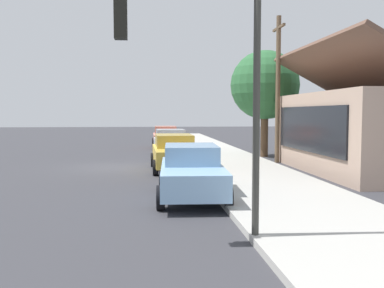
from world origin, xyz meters
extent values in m
plane|color=#38383D|center=(0.00, 0.00, 0.00)|extent=(120.00, 120.00, 0.00)
cube|color=#B2AFA8|center=(0.00, 5.60, 0.08)|extent=(60.00, 4.20, 0.16)
cube|color=#EA8C75|center=(-11.16, 2.87, 0.68)|extent=(4.54, 1.81, 0.70)
cube|color=tan|center=(-11.61, 2.87, 1.31)|extent=(2.18, 1.58, 0.56)
cylinder|color=black|center=(-9.75, 3.74, 0.33)|extent=(0.66, 0.23, 0.66)
cylinder|color=black|center=(-9.77, 1.97, 0.33)|extent=(0.66, 0.23, 0.66)
cylinder|color=black|center=(-12.55, 3.77, 0.33)|extent=(0.66, 0.23, 0.66)
cylinder|color=black|center=(-12.57, 2.00, 0.33)|extent=(0.66, 0.23, 0.66)
cube|color=silver|center=(-4.79, 2.89, 0.68)|extent=(4.58, 1.93, 0.70)
cube|color=#A0A2A6|center=(-5.24, 2.88, 1.31)|extent=(2.21, 1.67, 0.56)
cylinder|color=black|center=(-3.39, 3.84, 0.33)|extent=(0.66, 0.23, 0.66)
cylinder|color=black|center=(-3.36, 1.99, 0.33)|extent=(0.66, 0.23, 0.66)
cylinder|color=black|center=(-6.21, 3.79, 0.33)|extent=(0.66, 0.23, 0.66)
cylinder|color=black|center=(-6.18, 1.94, 0.33)|extent=(0.66, 0.23, 0.66)
cube|color=gold|center=(1.48, 2.72, 0.68)|extent=(4.81, 1.92, 0.70)
cube|color=gold|center=(1.00, 2.71, 1.31)|extent=(2.32, 1.66, 0.56)
cylinder|color=black|center=(2.95, 3.67, 0.33)|extent=(0.66, 0.23, 0.66)
cylinder|color=black|center=(2.98, 1.82, 0.33)|extent=(0.66, 0.23, 0.66)
cylinder|color=black|center=(-0.02, 3.62, 0.33)|extent=(0.66, 0.23, 0.66)
cylinder|color=black|center=(0.01, 1.77, 0.33)|extent=(0.66, 0.23, 0.66)
cube|color=#8CB7E0|center=(8.00, 2.80, 0.68)|extent=(4.74, 2.05, 0.70)
cube|color=#779CBE|center=(7.53, 2.83, 1.31)|extent=(2.32, 1.70, 0.56)
cylinder|color=black|center=(9.49, 3.62, 0.33)|extent=(0.67, 0.26, 0.66)
cylinder|color=black|center=(9.39, 1.83, 0.33)|extent=(0.67, 0.26, 0.66)
cylinder|color=black|center=(6.61, 3.78, 0.33)|extent=(0.67, 0.26, 0.66)
cylinder|color=black|center=(6.51, 1.98, 0.33)|extent=(0.67, 0.26, 0.66)
cube|color=black|center=(2.89, 8.34, 1.89)|extent=(7.28, 0.08, 1.93)
cube|color=brown|center=(2.89, 10.19, 4.40)|extent=(9.70, 3.91, 2.18)
cylinder|color=brown|center=(-4.09, 8.36, 1.55)|extent=(0.44, 0.44, 3.10)
sphere|color=#2D6638|center=(-4.09, 8.36, 4.20)|extent=(4.01, 4.01, 4.01)
cylinder|color=#383833|center=(12.50, 3.60, 2.60)|extent=(0.14, 0.14, 5.20)
cube|color=black|center=(12.50, 1.00, 4.35)|extent=(0.28, 0.24, 0.80)
sphere|color=red|center=(12.35, 1.00, 4.61)|extent=(0.16, 0.16, 0.16)
sphere|color=yellow|center=(12.35, 1.00, 4.35)|extent=(0.16, 0.16, 0.16)
sphere|color=green|center=(12.35, 1.00, 4.09)|extent=(0.16, 0.16, 0.16)
cylinder|color=brown|center=(-1.03, 8.20, 3.75)|extent=(0.24, 0.24, 7.50)
cube|color=brown|center=(-1.03, 8.20, 6.90)|extent=(1.80, 0.12, 0.12)
cylinder|color=red|center=(-3.02, 4.20, 0.44)|extent=(0.22, 0.22, 0.55)
sphere|color=red|center=(-3.02, 4.20, 0.78)|extent=(0.18, 0.18, 0.18)
camera|label=1|loc=(20.80, 1.46, 2.58)|focal=40.63mm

